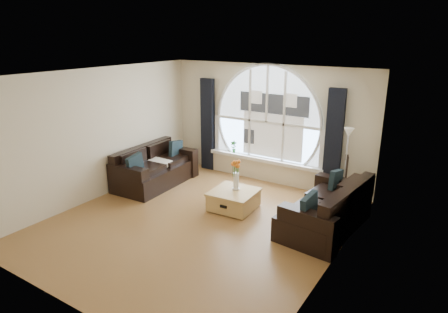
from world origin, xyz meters
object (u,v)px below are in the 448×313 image
Objects in this scene: coffee_chest at (234,199)px; floor_lamp at (345,167)px; vase_flowers at (236,171)px; potted_plant at (234,147)px; sofa_left at (156,168)px; sofa_right at (325,208)px; guitar at (346,178)px.

floor_lamp is at bearing 34.75° from coffee_chest.
potted_plant is (-1.07, 1.66, -0.07)m from vase_flowers.
potted_plant is (1.13, 1.58, 0.30)m from sofa_left.
sofa_right is 3.29m from potted_plant.
potted_plant reaches higher than sofa_right.
sofa_right is 1.81m from coffee_chest.
sofa_right is at bearing -2.88° from sofa_left.
sofa_right is at bearing -98.92° from guitar.
guitar is (0.00, 0.13, -0.27)m from floor_lamp.
sofa_right is 1.28m from floor_lamp.
sofa_left is 0.99× the size of sofa_right.
sofa_right is at bearing 1.78° from coffee_chest.
floor_lamp is (1.75, 1.37, 0.59)m from coffee_chest.
potted_plant is at bearing 157.34° from sofa_right.
coffee_chest is at bearing -149.68° from guitar.
guitar reaches higher than sofa_right.
sofa_right is 1.35m from guitar.
sofa_right is at bearing -88.38° from floor_lamp.
sofa_left is at bearing 172.20° from coffee_chest.
sofa_right is 6.69× the size of potted_plant.
vase_flowers is at bearing -4.80° from sofa_left.
vase_flowers is (-1.80, -0.07, 0.37)m from sofa_right.
potted_plant reaches higher than coffee_chest.
potted_plant is (-2.83, 0.38, -0.10)m from floor_lamp.
floor_lamp reaches higher than sofa_right.
vase_flowers is (2.20, -0.08, 0.37)m from sofa_left.
sofa_right is 1.84m from vase_flowers.
floor_lamp reaches higher than coffee_chest.
coffee_chest is 0.81× the size of guitar.
vase_flowers is 2.18m from floor_lamp.
vase_flowers is 2.39× the size of potted_plant.
sofa_left is at bearing -173.83° from sofa_right.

